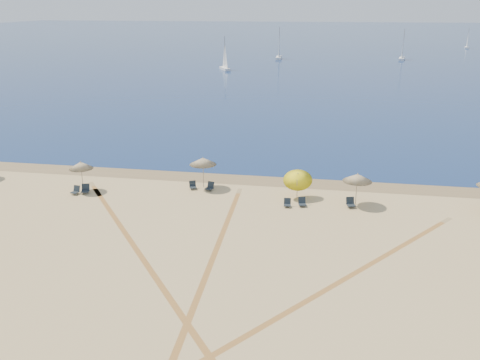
# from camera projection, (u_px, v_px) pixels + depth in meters

# --- Properties ---
(ocean) EXTENTS (500.00, 500.00, 0.00)m
(ocean) POSITION_uv_depth(u_px,v_px,m) (317.00, 36.00, 229.88)
(ocean) COLOR #0C2151
(ocean) RESTS_ON ground
(wet_sand) EXTENTS (500.00, 500.00, 0.00)m
(wet_sand) POSITION_uv_depth(u_px,v_px,m) (248.00, 179.00, 42.74)
(wet_sand) COLOR olive
(wet_sand) RESTS_ON ground
(umbrella_1) EXTENTS (1.88, 1.88, 2.42)m
(umbrella_1) POSITION_uv_depth(u_px,v_px,m) (81.00, 165.00, 39.53)
(umbrella_1) COLOR gray
(umbrella_1) RESTS_ON ground
(umbrella_2) EXTENTS (2.15, 2.15, 2.53)m
(umbrella_2) POSITION_uv_depth(u_px,v_px,m) (203.00, 161.00, 40.17)
(umbrella_2) COLOR gray
(umbrella_2) RESTS_ON ground
(umbrella_3) EXTENTS (2.19, 2.19, 2.43)m
(umbrella_3) POSITION_uv_depth(u_px,v_px,m) (298.00, 177.00, 38.08)
(umbrella_3) COLOR gray
(umbrella_3) RESTS_ON ground
(umbrella_4) EXTENTS (2.12, 2.12, 2.42)m
(umbrella_4) POSITION_uv_depth(u_px,v_px,m) (357.00, 178.00, 36.70)
(umbrella_4) COLOR gray
(umbrella_4) RESTS_ON ground
(chair_1) EXTENTS (0.64, 0.71, 0.64)m
(chair_1) POSITION_uv_depth(u_px,v_px,m) (76.00, 190.00, 39.37)
(chair_1) COLOR black
(chair_1) RESTS_ON ground
(chair_2) EXTENTS (0.74, 0.81, 0.71)m
(chair_2) POSITION_uv_depth(u_px,v_px,m) (85.00, 189.00, 39.53)
(chair_2) COLOR black
(chair_2) RESTS_ON ground
(chair_3) EXTENTS (0.72, 0.76, 0.62)m
(chair_3) POSITION_uv_depth(u_px,v_px,m) (193.00, 185.00, 40.46)
(chair_3) COLOR black
(chair_3) RESTS_ON ground
(chair_4) EXTENTS (0.72, 0.78, 0.67)m
(chair_4) POSITION_uv_depth(u_px,v_px,m) (210.00, 187.00, 40.14)
(chair_4) COLOR black
(chair_4) RESTS_ON ground
(chair_5) EXTENTS (0.55, 0.63, 0.60)m
(chair_5) POSITION_uv_depth(u_px,v_px,m) (287.00, 203.00, 36.91)
(chair_5) COLOR black
(chair_5) RESTS_ON ground
(chair_6) EXTENTS (0.67, 0.74, 0.65)m
(chair_6) POSITION_uv_depth(u_px,v_px,m) (302.00, 202.00, 37.01)
(chair_6) COLOR black
(chair_6) RESTS_ON ground
(chair_7) EXTENTS (0.75, 0.82, 0.70)m
(chair_7) POSITION_uv_depth(u_px,v_px,m) (351.00, 203.00, 36.83)
(chair_7) COLOR black
(chair_7) RESTS_ON ground
(sailboat_0) EXTENTS (3.36, 4.94, 7.32)m
(sailboat_0) POSITION_uv_depth(u_px,v_px,m) (225.00, 60.00, 112.80)
(sailboat_0) COLOR white
(sailboat_0) RESTS_ON ocean
(sailboat_1) EXTENTS (1.56, 5.52, 8.17)m
(sailboat_1) POSITION_uv_depth(u_px,v_px,m) (279.00, 49.00, 135.50)
(sailboat_1) COLOR white
(sailboat_1) RESTS_ON ocean
(sailboat_2) EXTENTS (2.27, 5.47, 7.92)m
(sailboat_2) POSITION_uv_depth(u_px,v_px,m) (403.00, 50.00, 133.23)
(sailboat_2) COLOR white
(sailboat_2) RESTS_ON ocean
(sailboat_3) EXTENTS (1.89, 4.48, 6.48)m
(sailboat_3) POSITION_uv_depth(u_px,v_px,m) (467.00, 42.00, 168.39)
(sailboat_3) COLOR white
(sailboat_3) RESTS_ON ocean
(tire_tracks) EXTENTS (50.14, 42.72, 0.00)m
(tire_tracks) POSITION_uv_depth(u_px,v_px,m) (216.00, 277.00, 27.47)
(tire_tracks) COLOR tan
(tire_tracks) RESTS_ON ground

